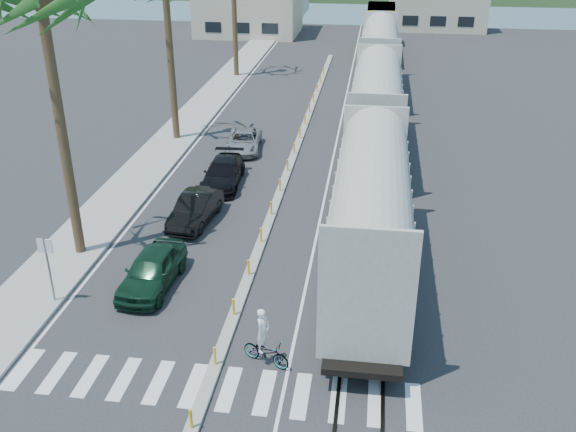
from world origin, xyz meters
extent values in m
plane|color=#28282B|center=(0.00, 0.00, 0.00)|extent=(140.00, 140.00, 0.00)
cube|color=gray|center=(-8.50, 25.00, 0.07)|extent=(3.00, 90.00, 0.15)
cube|color=black|center=(4.28, 28.00, 0.03)|extent=(0.12, 100.00, 0.06)
cube|color=black|center=(5.72, 28.00, 0.03)|extent=(0.12, 100.00, 0.06)
cube|color=gray|center=(0.00, 20.00, 0.07)|extent=(0.45, 60.00, 0.15)
cylinder|color=yellow|center=(0.00, -4.00, 0.50)|extent=(0.10, 0.10, 0.70)
cylinder|color=yellow|center=(0.00, -1.00, 0.50)|extent=(0.10, 0.10, 0.70)
cylinder|color=yellow|center=(0.00, 2.00, 0.50)|extent=(0.10, 0.10, 0.70)
cylinder|color=yellow|center=(0.00, 5.00, 0.50)|extent=(0.10, 0.10, 0.70)
cylinder|color=yellow|center=(0.00, 8.00, 0.50)|extent=(0.10, 0.10, 0.70)
cylinder|color=yellow|center=(0.00, 11.00, 0.50)|extent=(0.10, 0.10, 0.70)
cylinder|color=yellow|center=(0.00, 14.00, 0.50)|extent=(0.10, 0.10, 0.70)
cylinder|color=yellow|center=(0.00, 17.00, 0.50)|extent=(0.10, 0.10, 0.70)
cylinder|color=yellow|center=(0.00, 20.00, 0.50)|extent=(0.10, 0.10, 0.70)
cylinder|color=yellow|center=(0.00, 23.00, 0.50)|extent=(0.10, 0.10, 0.70)
cylinder|color=yellow|center=(0.00, 26.00, 0.50)|extent=(0.10, 0.10, 0.70)
cylinder|color=yellow|center=(0.00, 29.00, 0.50)|extent=(0.10, 0.10, 0.70)
cylinder|color=yellow|center=(0.00, 32.00, 0.50)|extent=(0.10, 0.10, 0.70)
cylinder|color=yellow|center=(0.00, 35.00, 0.50)|extent=(0.10, 0.10, 0.70)
cylinder|color=yellow|center=(0.00, 38.00, 0.50)|extent=(0.10, 0.10, 0.70)
cylinder|color=yellow|center=(0.00, 41.00, 0.50)|extent=(0.10, 0.10, 0.70)
cube|color=silver|center=(0.00, -2.00, 0.01)|extent=(14.00, 2.20, 0.01)
cube|color=silver|center=(-6.80, 25.00, 0.00)|extent=(0.12, 90.00, 0.01)
cube|color=silver|center=(2.50, 25.00, 0.00)|extent=(0.12, 90.00, 0.01)
cube|color=#A5A397|center=(5.00, 5.17, 2.70)|extent=(3.00, 12.88, 3.40)
cylinder|color=#A5A397|center=(5.00, 5.17, 4.40)|extent=(2.90, 12.58, 2.90)
cube|color=black|center=(5.00, 5.17, 0.50)|extent=(2.60, 12.88, 1.00)
cube|color=#A5A397|center=(5.00, 20.17, 2.70)|extent=(3.00, 12.88, 3.40)
cylinder|color=#A5A397|center=(5.00, 20.17, 4.40)|extent=(2.90, 12.58, 2.90)
cube|color=black|center=(5.00, 20.17, 0.50)|extent=(2.60, 12.88, 1.00)
cube|color=#A5A397|center=(5.00, 35.17, 2.70)|extent=(3.00, 12.88, 3.40)
cylinder|color=#A5A397|center=(5.00, 35.17, 4.40)|extent=(2.90, 12.58, 2.90)
cube|color=black|center=(5.00, 35.17, 0.50)|extent=(2.60, 12.88, 1.00)
cube|color=#4C4C4F|center=(5.00, 51.17, 1.05)|extent=(3.00, 17.00, 0.50)
cube|color=gold|center=(5.00, 50.17, 2.60)|extent=(2.70, 12.24, 2.60)
cube|color=gold|center=(5.00, 56.95, 2.90)|extent=(3.00, 3.74, 3.20)
cube|color=black|center=(5.00, 51.17, 0.45)|extent=(2.60, 13.60, 0.90)
cylinder|color=brown|center=(-8.00, 6.00, 5.50)|extent=(0.44, 0.44, 11.00)
cylinder|color=brown|center=(-8.30, 22.00, 5.00)|extent=(0.44, 0.44, 10.00)
cylinder|color=brown|center=(-8.00, 40.00, 6.00)|extent=(0.44, 0.44, 12.00)
cylinder|color=slate|center=(-7.30, 2.00, 1.50)|extent=(0.08, 0.08, 3.00)
cube|color=silver|center=(-7.30, 2.00, 2.60)|extent=(0.60, 0.04, 0.60)
cube|color=#BAAF94|center=(-11.00, 62.00, 4.00)|extent=(12.00, 10.00, 8.00)
imported|color=#103120|center=(-3.81, 3.78, 0.78)|extent=(2.25, 4.75, 1.56)
imported|color=black|center=(-3.63, 9.87, 0.73)|extent=(2.41, 4.74, 1.46)
imported|color=black|center=(-3.37, 14.75, 0.72)|extent=(2.50, 5.13, 1.43)
imported|color=#A0A2A5|center=(-3.35, 20.53, 0.63)|extent=(2.98, 4.92, 1.25)
imported|color=#9EA0A5|center=(1.70, -0.52, 0.47)|extent=(1.90, 2.25, 0.95)
imported|color=white|center=(1.60, -0.52, 1.37)|extent=(0.88, 0.82, 1.65)
camera|label=1|loc=(4.89, -18.07, 14.35)|focal=40.00mm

